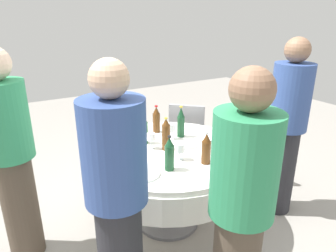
{
  "coord_description": "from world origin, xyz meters",
  "views": [
    {
      "loc": [
        2.06,
        -1.22,
        1.83
      ],
      "look_at": [
        0.0,
        0.0,
        0.95
      ],
      "focal_mm": 32.93,
      "sensor_mm": 36.0,
      "label": 1
    }
  ],
  "objects_px": {
    "plate_south": "(142,173)",
    "plate_north": "(132,156)",
    "bottle_dark_green_mid": "(181,123)",
    "wine_glass_outer": "(180,148)",
    "bottle_brown_right": "(166,135)",
    "person_mid": "(11,155)",
    "person_west": "(287,126)",
    "chair_far": "(188,132)",
    "person_right": "(117,203)",
    "bottle_green_left": "(144,130)",
    "bottle_brown_outer": "(156,120)",
    "bottle_dark_green_far": "(169,154)",
    "wine_glass_west": "(151,138)",
    "wine_glass_far": "(172,128)",
    "dining_table": "(168,164)",
    "person_left": "(240,213)",
    "bottle_brown_west": "(206,149)",
    "chair_east": "(249,135)"
  },
  "relations": [
    {
      "from": "bottle_brown_right",
      "to": "wine_glass_outer",
      "type": "height_order",
      "value": "bottle_brown_right"
    },
    {
      "from": "wine_glass_west",
      "to": "wine_glass_far",
      "type": "distance_m",
      "value": 0.28
    },
    {
      "from": "bottle_dark_green_far",
      "to": "plate_south",
      "type": "distance_m",
      "value": 0.24
    },
    {
      "from": "bottle_brown_outer",
      "to": "bottle_dark_green_far",
      "type": "relative_size",
      "value": 0.99
    },
    {
      "from": "wine_glass_outer",
      "to": "dining_table",
      "type": "bearing_deg",
      "value": 173.55
    },
    {
      "from": "plate_north",
      "to": "person_right",
      "type": "bearing_deg",
      "value": -29.36
    },
    {
      "from": "person_right",
      "to": "chair_far",
      "type": "relative_size",
      "value": 1.88
    },
    {
      "from": "bottle_dark_green_far",
      "to": "person_mid",
      "type": "xyz_separation_m",
      "value": [
        -0.57,
        -0.99,
        -0.0
      ]
    },
    {
      "from": "plate_south",
      "to": "chair_east",
      "type": "xyz_separation_m",
      "value": [
        -0.57,
        1.62,
        -0.23
      ]
    },
    {
      "from": "wine_glass_outer",
      "to": "person_mid",
      "type": "relative_size",
      "value": 0.08
    },
    {
      "from": "bottle_dark_green_mid",
      "to": "person_mid",
      "type": "height_order",
      "value": "person_mid"
    },
    {
      "from": "bottle_brown_right",
      "to": "person_mid",
      "type": "bearing_deg",
      "value": -101.93
    },
    {
      "from": "bottle_brown_right",
      "to": "chair_far",
      "type": "distance_m",
      "value": 1.07
    },
    {
      "from": "wine_glass_outer",
      "to": "bottle_green_left",
      "type": "bearing_deg",
      "value": -168.01
    },
    {
      "from": "person_left",
      "to": "chair_far",
      "type": "distance_m",
      "value": 2.04
    },
    {
      "from": "person_west",
      "to": "chair_far",
      "type": "distance_m",
      "value": 1.18
    },
    {
      "from": "plate_south",
      "to": "plate_north",
      "type": "bearing_deg",
      "value": 170.44
    },
    {
      "from": "bottle_brown_west",
      "to": "wine_glass_outer",
      "type": "relative_size",
      "value": 1.86
    },
    {
      "from": "plate_south",
      "to": "chair_east",
      "type": "distance_m",
      "value": 1.73
    },
    {
      "from": "wine_glass_far",
      "to": "chair_east",
      "type": "height_order",
      "value": "wine_glass_far"
    },
    {
      "from": "bottle_dark_green_mid",
      "to": "wine_glass_far",
      "type": "bearing_deg",
      "value": -82.77
    },
    {
      "from": "bottle_brown_west",
      "to": "wine_glass_far",
      "type": "distance_m",
      "value": 0.54
    },
    {
      "from": "wine_glass_west",
      "to": "chair_far",
      "type": "xyz_separation_m",
      "value": [
        -0.64,
        0.81,
        -0.32
      ]
    },
    {
      "from": "bottle_dark_green_mid",
      "to": "plate_south",
      "type": "bearing_deg",
      "value": -53.25
    },
    {
      "from": "person_mid",
      "to": "person_right",
      "type": "bearing_deg",
      "value": -142.82
    },
    {
      "from": "bottle_dark_green_mid",
      "to": "wine_glass_outer",
      "type": "xyz_separation_m",
      "value": [
        0.41,
        -0.27,
        -0.04
      ]
    },
    {
      "from": "bottle_brown_right",
      "to": "wine_glass_far",
      "type": "height_order",
      "value": "bottle_brown_right"
    },
    {
      "from": "bottle_green_left",
      "to": "wine_glass_outer",
      "type": "height_order",
      "value": "bottle_green_left"
    },
    {
      "from": "plate_north",
      "to": "person_west",
      "type": "relative_size",
      "value": 0.14
    },
    {
      "from": "plate_south",
      "to": "plate_north",
      "type": "xyz_separation_m",
      "value": [
        -0.3,
        0.05,
        0.0
      ]
    },
    {
      "from": "bottle_dark_green_far",
      "to": "person_mid",
      "type": "distance_m",
      "value": 1.15
    },
    {
      "from": "bottle_dark_green_far",
      "to": "wine_glass_far",
      "type": "relative_size",
      "value": 1.81
    },
    {
      "from": "bottle_dark_green_mid",
      "to": "bottle_brown_outer",
      "type": "height_order",
      "value": "bottle_dark_green_mid"
    },
    {
      "from": "person_right",
      "to": "chair_east",
      "type": "relative_size",
      "value": 1.88
    },
    {
      "from": "bottle_brown_right",
      "to": "chair_far",
      "type": "height_order",
      "value": "bottle_brown_right"
    },
    {
      "from": "bottle_green_left",
      "to": "chair_east",
      "type": "height_order",
      "value": "bottle_green_left"
    },
    {
      "from": "bottle_dark_green_mid",
      "to": "bottle_dark_green_far",
      "type": "bearing_deg",
      "value": -40.02
    },
    {
      "from": "bottle_brown_outer",
      "to": "person_mid",
      "type": "xyz_separation_m",
      "value": [
        0.15,
        -1.28,
        -0.0
      ]
    },
    {
      "from": "bottle_brown_right",
      "to": "bottle_brown_west",
      "type": "xyz_separation_m",
      "value": [
        0.38,
        0.14,
        -0.01
      ]
    },
    {
      "from": "bottle_brown_right",
      "to": "bottle_dark_green_mid",
      "type": "distance_m",
      "value": 0.32
    },
    {
      "from": "bottle_green_left",
      "to": "bottle_brown_outer",
      "type": "xyz_separation_m",
      "value": [
        -0.19,
        0.22,
        -0.0
      ]
    },
    {
      "from": "wine_glass_west",
      "to": "person_left",
      "type": "relative_size",
      "value": 0.09
    },
    {
      "from": "plate_south",
      "to": "person_right",
      "type": "distance_m",
      "value": 0.54
    },
    {
      "from": "bottle_brown_outer",
      "to": "wine_glass_west",
      "type": "distance_m",
      "value": 0.4
    },
    {
      "from": "bottle_brown_outer",
      "to": "wine_glass_far",
      "type": "height_order",
      "value": "bottle_brown_outer"
    },
    {
      "from": "bottle_brown_outer",
      "to": "chair_east",
      "type": "bearing_deg",
      "value": 83.72
    },
    {
      "from": "wine_glass_far",
      "to": "chair_far",
      "type": "height_order",
      "value": "wine_glass_far"
    },
    {
      "from": "bottle_green_left",
      "to": "bottle_dark_green_mid",
      "type": "xyz_separation_m",
      "value": [
        0.03,
        0.36,
        0.01
      ]
    },
    {
      "from": "wine_glass_west",
      "to": "wine_glass_far",
      "type": "bearing_deg",
      "value": 109.17
    },
    {
      "from": "bottle_dark_green_mid",
      "to": "chair_far",
      "type": "bearing_deg",
      "value": 140.29
    }
  ]
}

